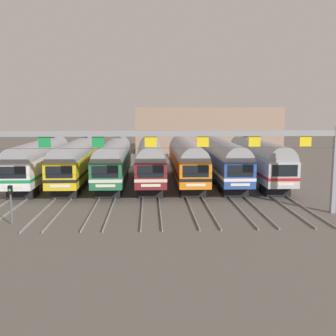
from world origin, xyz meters
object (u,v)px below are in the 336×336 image
(commuter_train_yellow, at_px, (77,160))
(commuter_train_green, at_px, (114,159))
(commuter_train_maroon, at_px, (150,159))
(commuter_train_blue, at_px, (222,159))
(commuter_train_stainless, at_px, (258,159))
(catenary_gantry, at_px, (151,145))
(commuter_train_orange, at_px, (187,159))
(commuter_train_white, at_px, (40,160))
(yard_signal_mast, at_px, (11,197))

(commuter_train_yellow, height_order, commuter_train_green, same)
(commuter_train_maroon, bearing_deg, commuter_train_blue, -0.03)
(commuter_train_stainless, distance_m, catenary_gantry, 18.13)
(commuter_train_yellow, relative_size, commuter_train_orange, 1.00)
(commuter_train_white, height_order, commuter_train_maroon, same)
(commuter_train_maroon, bearing_deg, commuter_train_yellow, 180.00)
(commuter_train_orange, bearing_deg, commuter_train_blue, 0.00)
(commuter_train_green, distance_m, catenary_gantry, 14.32)
(commuter_train_green, bearing_deg, commuter_train_maroon, 0.00)
(commuter_train_orange, distance_m, catenary_gantry, 14.32)
(commuter_train_orange, relative_size, commuter_train_stainless, 1.00)
(commuter_train_maroon, relative_size, commuter_train_stainless, 1.00)
(commuter_train_blue, xyz_separation_m, catenary_gantry, (-7.86, -13.49, 2.73))
(catenary_gantry, bearing_deg, yard_signal_mast, -167.52)
(commuter_train_green, height_order, commuter_train_stainless, same)
(yard_signal_mast, bearing_deg, commuter_train_orange, 48.73)
(commuter_train_white, bearing_deg, commuter_train_yellow, 0.00)
(commuter_train_white, distance_m, yard_signal_mast, 15.81)
(commuter_train_yellow, height_order, commuter_train_blue, commuter_train_yellow)
(commuter_train_orange, xyz_separation_m, commuter_train_stainless, (7.86, 0.00, 0.00))
(commuter_train_green, bearing_deg, yard_signal_mast, -110.61)
(commuter_train_stainless, bearing_deg, commuter_train_orange, -179.97)
(commuter_train_blue, distance_m, commuter_train_stainless, 3.93)
(commuter_train_maroon, height_order, commuter_train_stainless, same)
(commuter_train_stainless, relative_size, catenary_gantry, 0.63)
(commuter_train_green, relative_size, catenary_gantry, 0.63)
(commuter_train_white, distance_m, catenary_gantry, 18.13)
(commuter_train_white, bearing_deg, commuter_train_orange, -0.02)
(commuter_train_white, distance_m, commuter_train_orange, 15.72)
(commuter_train_blue, bearing_deg, yard_signal_mast, -138.46)
(commuter_train_yellow, relative_size, commuter_train_stainless, 1.00)
(commuter_train_yellow, distance_m, yard_signal_mast, 15.81)
(commuter_train_orange, relative_size, yard_signal_mast, 6.39)
(commuter_train_stainless, xyz_separation_m, yard_signal_mast, (-21.61, -15.67, -0.71))
(commuter_train_maroon, relative_size, commuter_train_orange, 1.00)
(commuter_train_yellow, bearing_deg, catenary_gantry, -59.79)
(commuter_train_blue, height_order, catenary_gantry, catenary_gantry)
(commuter_train_orange, xyz_separation_m, commuter_train_blue, (3.93, 0.00, 0.00))
(commuter_train_white, height_order, commuter_train_orange, commuter_train_white)
(catenary_gantry, relative_size, yard_signal_mast, 10.20)
(commuter_train_yellow, relative_size, commuter_train_green, 1.00)
(commuter_train_maroon, height_order, commuter_train_blue, commuter_train_maroon)
(commuter_train_green, height_order, commuter_train_orange, commuter_train_green)
(commuter_train_maroon, bearing_deg, catenary_gantry, -90.00)
(commuter_train_orange, height_order, commuter_train_stainless, commuter_train_stainless)
(commuter_train_white, distance_m, commuter_train_blue, 19.65)
(commuter_train_stainless, bearing_deg, commuter_train_green, 180.00)
(commuter_train_yellow, distance_m, catenary_gantry, 15.86)
(commuter_train_yellow, height_order, commuter_train_orange, commuter_train_yellow)
(commuter_train_yellow, height_order, commuter_train_stainless, same)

